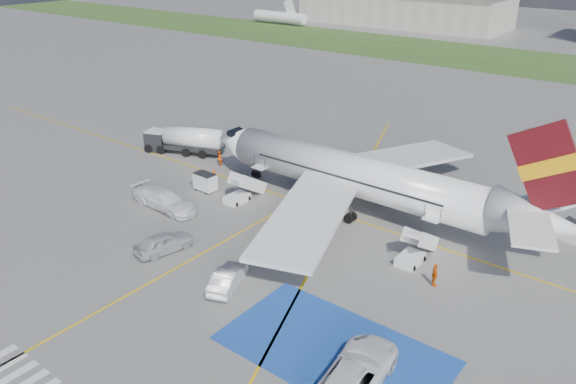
# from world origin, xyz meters

# --- Properties ---
(ground) EXTENTS (400.00, 400.00, 0.00)m
(ground) POSITION_xyz_m (0.00, 0.00, 0.00)
(ground) COLOR #60605E
(ground) RESTS_ON ground
(grass_strip) EXTENTS (400.00, 30.00, 0.01)m
(grass_strip) POSITION_xyz_m (0.00, 95.00, 0.01)
(grass_strip) COLOR #2D4C1E
(grass_strip) RESTS_ON ground
(taxiway_line_main) EXTENTS (120.00, 0.20, 0.01)m
(taxiway_line_main) POSITION_xyz_m (0.00, 12.00, 0.01)
(taxiway_line_main) COLOR gold
(taxiway_line_main) RESTS_ON ground
(taxiway_line_cross) EXTENTS (0.20, 60.00, 0.01)m
(taxiway_line_cross) POSITION_xyz_m (-5.00, -10.00, 0.01)
(taxiway_line_cross) COLOR gold
(taxiway_line_cross) RESTS_ON ground
(taxiway_line_diag) EXTENTS (20.71, 56.45, 0.01)m
(taxiway_line_diag) POSITION_xyz_m (0.00, 12.00, 0.01)
(taxiway_line_diag) COLOR gold
(taxiway_line_diag) RESTS_ON ground
(staging_box) EXTENTS (14.00, 8.00, 0.01)m
(staging_box) POSITION_xyz_m (10.00, -4.00, 0.01)
(staging_box) COLOR #1A449F
(staging_box) RESTS_ON ground
(terminal_west) EXTENTS (60.00, 22.00, 10.00)m
(terminal_west) POSITION_xyz_m (-55.00, 130.00, 5.00)
(terminal_west) COLOR #A1978B
(terminal_west) RESTS_ON ground
(airliner) EXTENTS (36.81, 32.95, 11.92)m
(airliner) POSITION_xyz_m (1.51, 14.00, 3.39)
(airliner) COLOR silver
(airliner) RESTS_ON ground
(airstairs_fwd) EXTENTS (1.90, 5.20, 3.60)m
(airstairs_fwd) POSITION_xyz_m (-9.50, 8.70, 0.62)
(airstairs_fwd) COLOR silver
(airstairs_fwd) RESTS_ON ground
(airstairs_aft) EXTENTS (1.90, 5.20, 3.60)m
(airstairs_aft) POSITION_xyz_m (9.00, 8.70, 0.62)
(airstairs_aft) COLOR silver
(airstairs_aft) RESTS_ON ground
(fuel_tanker) EXTENTS (9.70, 5.84, 3.23)m
(fuel_tanker) POSITION_xyz_m (-23.68, 14.59, 1.36)
(fuel_tanker) COLOR black
(fuel_tanker) RESTS_ON ground
(gpu_cart) EXTENTS (2.29, 1.51, 1.87)m
(gpu_cart) POSITION_xyz_m (-13.86, 8.29, 0.84)
(gpu_cart) COLOR silver
(gpu_cart) RESTS_ON ground
(belt_loader) EXTENTS (5.86, 3.07, 1.69)m
(belt_loader) POSITION_xyz_m (17.73, 20.42, 0.42)
(belt_loader) COLOR silver
(belt_loader) RESTS_ON ground
(car_silver_a) EXTENTS (2.96, 5.19, 1.66)m
(car_silver_a) POSITION_xyz_m (-7.69, -2.44, 0.83)
(car_silver_a) COLOR #A5A7AC
(car_silver_a) RESTS_ON ground
(car_silver_b) EXTENTS (3.29, 4.93, 1.54)m
(car_silver_b) POSITION_xyz_m (-0.03, -2.98, 0.77)
(car_silver_b) COLOR #B0B2B8
(car_silver_b) RESTS_ON ground
(van_white_a) EXTENTS (3.76, 6.83, 2.45)m
(van_white_a) POSITION_xyz_m (12.68, -6.26, 1.22)
(van_white_a) COLOR white
(van_white_a) RESTS_ON ground
(van_white_b) EXTENTS (5.96, 2.64, 2.29)m
(van_white_b) POSITION_xyz_m (-14.03, 3.03, 1.15)
(van_white_b) COLOR white
(van_white_b) RESTS_ON ground
(crew_fwd) EXTENTS (0.80, 0.65, 1.90)m
(crew_fwd) POSITION_xyz_m (-13.81, 9.51, 0.95)
(crew_fwd) COLOR #E2590B
(crew_fwd) RESTS_ON ground
(crew_nose) EXTENTS (0.86, 0.98, 1.71)m
(crew_nose) POSITION_xyz_m (-17.56, 14.10, 0.85)
(crew_nose) COLOR #E7540C
(crew_nose) RESTS_ON ground
(crew_aft) EXTENTS (1.00, 1.12, 1.83)m
(crew_aft) POSITION_xyz_m (11.84, 6.47, 0.91)
(crew_aft) COLOR orange
(crew_aft) RESTS_ON ground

